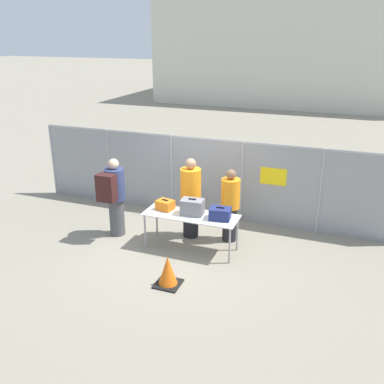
% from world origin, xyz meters
% --- Properties ---
extents(ground_plane, '(120.00, 120.00, 0.00)m').
position_xyz_m(ground_plane, '(0.00, 0.00, 0.00)').
color(ground_plane, gray).
extents(fence_section, '(9.03, 0.07, 1.98)m').
position_xyz_m(fence_section, '(0.01, 1.61, 1.04)').
color(fence_section, '#9EA0A5').
rests_on(fence_section, ground_plane).
extents(inspection_table, '(1.97, 0.70, 0.79)m').
position_xyz_m(inspection_table, '(0.29, -0.17, 0.73)').
color(inspection_table, silver).
rests_on(inspection_table, ground_plane).
extents(suitcase_orange, '(0.39, 0.34, 0.23)m').
position_xyz_m(suitcase_orange, '(-0.32, -0.10, 0.89)').
color(suitcase_orange, orange).
rests_on(suitcase_orange, inspection_table).
extents(suitcase_grey, '(0.47, 0.33, 0.35)m').
position_xyz_m(suitcase_grey, '(0.31, -0.14, 0.95)').
color(suitcase_grey, slate).
rests_on(suitcase_grey, inspection_table).
extents(suitcase_navy, '(0.44, 0.35, 0.26)m').
position_xyz_m(suitcase_navy, '(0.92, -0.16, 0.91)').
color(suitcase_navy, navy).
rests_on(suitcase_navy, inspection_table).
extents(traveler_hooded, '(0.44, 0.68, 1.78)m').
position_xyz_m(traveler_hooded, '(-1.52, -0.15, 0.98)').
color(traveler_hooded, '#4C4C51').
rests_on(traveler_hooded, ground_plane).
extents(security_worker_near, '(0.45, 0.45, 1.81)m').
position_xyz_m(security_worker_near, '(0.06, 0.42, 0.93)').
color(security_worker_near, black).
rests_on(security_worker_near, ground_plane).
extents(security_worker_far, '(0.40, 0.40, 1.63)m').
position_xyz_m(security_worker_far, '(0.93, 0.52, 0.84)').
color(security_worker_far, black).
rests_on(security_worker_far, ground_plane).
extents(utility_trailer, '(3.56, 2.36, 0.70)m').
position_xyz_m(utility_trailer, '(1.80, 3.25, 0.42)').
color(utility_trailer, '#4C6B47').
rests_on(utility_trailer, ground_plane).
extents(distant_hangar, '(16.63, 10.24, 6.20)m').
position_xyz_m(distant_hangar, '(-0.79, 22.75, 3.10)').
color(distant_hangar, beige).
rests_on(distant_hangar, ground_plane).
extents(traffic_cone, '(0.46, 0.46, 0.57)m').
position_xyz_m(traffic_cone, '(0.39, -1.60, 0.27)').
color(traffic_cone, black).
rests_on(traffic_cone, ground_plane).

